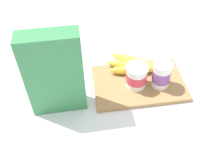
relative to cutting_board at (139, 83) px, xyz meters
The scene contains 6 objects.
ground_plane 0.01m from the cutting_board, ahead, with size 2.40×2.40×0.00m, color white.
cutting_board is the anchor object (origin of this frame).
cereal_box 0.32m from the cutting_board, 10.91° to the left, with size 0.17×0.06×0.29m, color #38844C.
yogurt_cup_front 0.09m from the cutting_board, 160.36° to the left, with size 0.07×0.07×0.10m.
yogurt_cup_back 0.05m from the cutting_board, 44.26° to the left, with size 0.08×0.08×0.09m.
banana_bunch 0.07m from the cutting_board, 82.27° to the right, with size 0.19×0.14×0.04m.
Camera 1 is at (0.20, 0.64, 0.69)m, focal length 41.82 mm.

